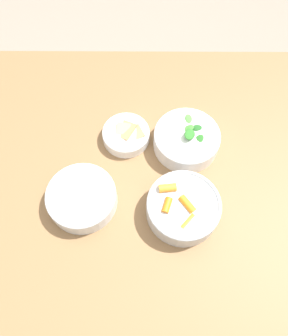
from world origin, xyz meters
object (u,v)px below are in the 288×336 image
(bowl_greens, at_px, (186,139))
(bowl_beans_hotdog, at_px, (82,198))
(bowl_cookies, at_px, (126,134))
(bowl_carrots, at_px, (182,208))

(bowl_greens, height_order, bowl_beans_hotdog, bowl_greens)
(bowl_beans_hotdog, height_order, bowl_cookies, bowl_beans_hotdog)
(bowl_greens, height_order, bowl_cookies, bowl_greens)
(bowl_cookies, bearing_deg, bowl_carrots, 123.70)
(bowl_carrots, relative_size, bowl_beans_hotdog, 1.04)
(bowl_carrots, bearing_deg, bowl_beans_hotdog, -6.06)
(bowl_carrots, bearing_deg, bowl_greens, -95.61)
(bowl_carrots, xyz_separation_m, bowl_beans_hotdog, (0.27, -0.03, -0.01))
(bowl_greens, relative_size, bowl_beans_hotdog, 1.03)
(bowl_greens, xyz_separation_m, bowl_cookies, (0.18, -0.02, -0.01))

